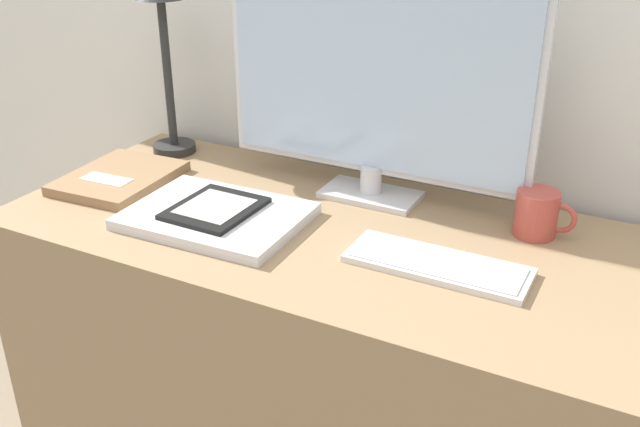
% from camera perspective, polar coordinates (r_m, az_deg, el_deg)
% --- Properties ---
extents(desk, '(1.42, 0.57, 0.70)m').
position_cam_1_polar(desk, '(1.52, 3.34, -13.74)').
color(desk, '#997A56').
rests_on(desk, ground_plane).
extents(monitor, '(0.64, 0.11, 0.46)m').
position_cam_1_polar(monitor, '(1.40, 4.41, 10.41)').
color(monitor, silver).
rests_on(monitor, desk).
extents(keyboard, '(0.31, 0.11, 0.01)m').
position_cam_1_polar(keyboard, '(1.23, 9.38, -4.06)').
color(keyboard, silver).
rests_on(keyboard, desk).
extents(laptop, '(0.34, 0.26, 0.02)m').
position_cam_1_polar(laptop, '(1.39, -8.29, -0.21)').
color(laptop, silver).
rests_on(laptop, desk).
extents(ereader, '(0.15, 0.18, 0.01)m').
position_cam_1_polar(ereader, '(1.38, -8.40, 0.42)').
color(ereader, black).
rests_on(ereader, laptop).
extents(desk_lamp, '(0.11, 0.11, 0.42)m').
position_cam_1_polar(desk_lamp, '(1.69, -12.43, 14.33)').
color(desk_lamp, '#282828').
rests_on(desk_lamp, desk).
extents(notebook, '(0.21, 0.26, 0.02)m').
position_cam_1_polar(notebook, '(1.61, -15.76, 2.75)').
color(notebook, '#93704C').
rests_on(notebook, desk).
extents(coffee_mug, '(0.11, 0.08, 0.09)m').
position_cam_1_polar(coffee_mug, '(1.37, 17.02, -0.01)').
color(coffee_mug, '#B7473D').
rests_on(coffee_mug, desk).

